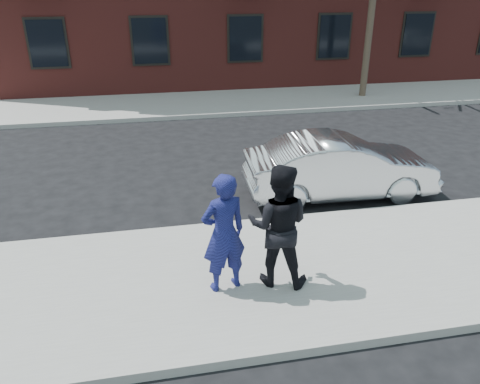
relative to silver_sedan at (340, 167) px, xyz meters
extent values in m
plane|color=black|center=(-0.10, -2.61, -0.69)|extent=(100.00, 100.00, 0.00)
cube|color=gray|center=(-0.10, -2.86, -0.61)|extent=(50.00, 3.50, 0.15)
cube|color=#999691|center=(-0.10, -1.06, -0.61)|extent=(50.00, 0.10, 0.15)
cube|color=gray|center=(-0.10, 8.64, -0.61)|extent=(50.00, 3.50, 0.15)
cube|color=#999691|center=(-0.10, 6.84, -0.61)|extent=(50.00, 0.10, 0.15)
cube|color=black|center=(-7.60, 10.33, 1.51)|extent=(1.30, 0.06, 1.70)
cube|color=black|center=(3.80, 10.33, 1.51)|extent=(1.30, 0.06, 1.70)
cylinder|color=#3E2D24|center=(4.40, 8.39, 1.56)|extent=(0.26, 0.26, 4.20)
imported|color=#B7BABF|center=(0.00, 0.00, 0.00)|extent=(4.23, 1.60, 1.38)
imported|color=navy|center=(-3.10, -3.09, 0.41)|extent=(0.78, 0.61, 1.89)
cube|color=black|center=(-3.21, -2.89, 0.68)|extent=(0.10, 0.14, 0.08)
imported|color=black|center=(-2.27, -3.08, 0.44)|extent=(1.15, 1.02, 1.96)
cube|color=black|center=(-2.35, -2.86, 0.56)|extent=(0.09, 0.15, 0.06)
camera|label=1|loc=(-4.02, -8.97, 3.84)|focal=35.00mm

